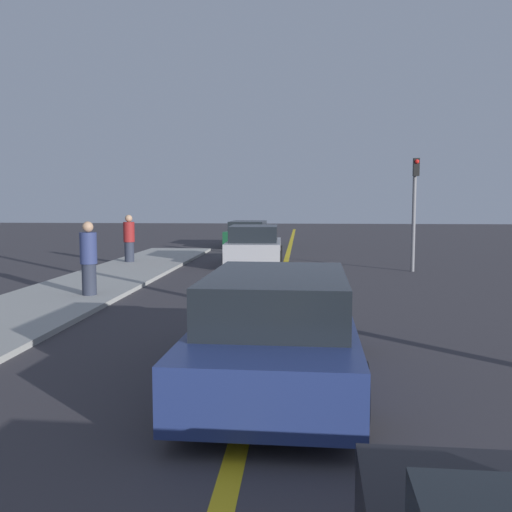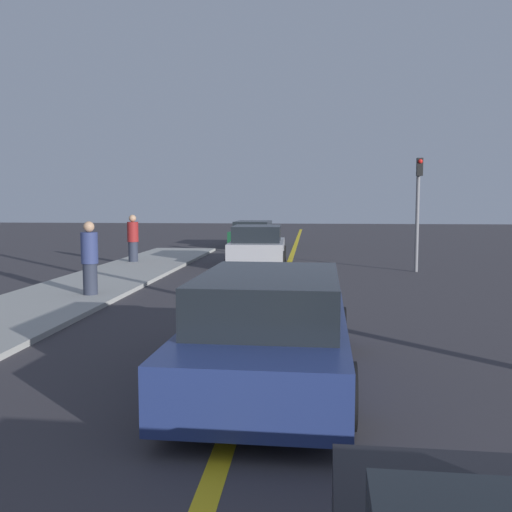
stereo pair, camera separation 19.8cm
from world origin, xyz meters
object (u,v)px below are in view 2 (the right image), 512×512
Objects in this scene: car_far_distant at (258,246)px; pedestrian_far_standing at (90,258)px; car_parked_left_lot at (253,234)px; traffic_light at (418,202)px; car_ahead_center at (270,329)px; pedestrian_by_sign at (133,238)px.

car_far_distant is 2.36× the size of pedestrian_far_standing.
traffic_light is at bearing -56.84° from car_parked_left_lot.
car_ahead_center is at bearing -51.12° from pedestrian_far_standing.
car_far_distant is 2.38× the size of pedestrian_by_sign.
car_ahead_center is 2.86× the size of pedestrian_by_sign.
traffic_light is at bearing -17.62° from car_far_distant.
traffic_light reaches higher than pedestrian_by_sign.
car_ahead_center is 21.56m from car_parked_left_lot.
car_parked_left_lot is 11.84m from traffic_light.
car_ahead_center is 7.23m from pedestrian_far_standing.
car_far_distant is 1.11× the size of traffic_light.
car_ahead_center is 2.84× the size of pedestrian_far_standing.
car_parked_left_lot is 1.32× the size of traffic_light.
pedestrian_by_sign is (-3.43, -8.67, 0.31)m from car_parked_left_lot.
car_ahead_center is at bearing -108.48° from traffic_light.
pedestrian_far_standing is 7.25m from pedestrian_by_sign.
pedestrian_far_standing is 1.01× the size of pedestrian_by_sign.
car_parked_left_lot is 15.96m from pedestrian_far_standing.
pedestrian_by_sign is (-5.79, 12.77, 0.26)m from car_ahead_center.
pedestrian_far_standing is at bearing -80.03° from pedestrian_by_sign.
car_far_distant is at bearing 97.44° from car_ahead_center.
pedestrian_by_sign is 9.80m from traffic_light.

